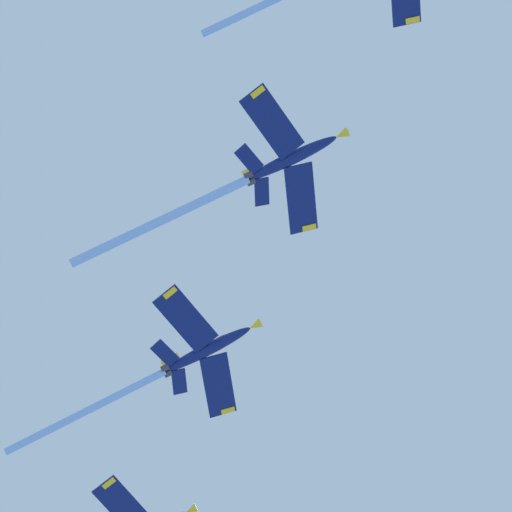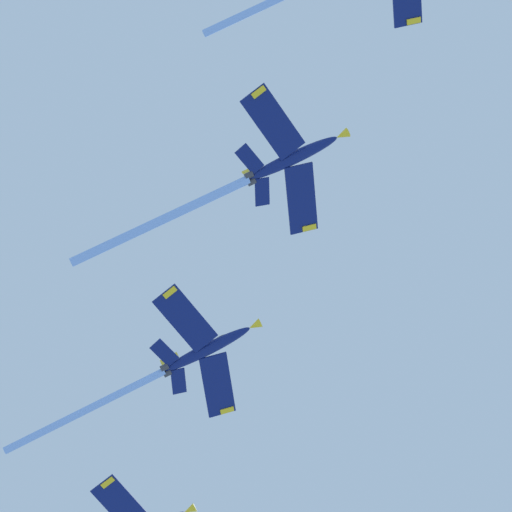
{
  "view_description": "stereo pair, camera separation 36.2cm",
  "coord_description": "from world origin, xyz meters",
  "views": [
    {
      "loc": [
        -37.82,
        9.78,
        1.74
      ],
      "look_at": [
        27.74,
        -7.92,
        130.0
      ],
      "focal_mm": 82.83,
      "sensor_mm": 36.0,
      "label": 1
    },
    {
      "loc": [
        -37.72,
        10.13,
        1.74
      ],
      "look_at": [
        27.74,
        -7.92,
        130.0
      ],
      "focal_mm": 82.83,
      "sensor_mm": 36.0,
      "label": 2
    }
  ],
  "objects": [
    {
      "name": "jet_third",
      "position": [
        43.52,
        -1.4,
        125.82
      ],
      "size": [
        24.41,
        28.11,
        11.31
      ],
      "color": "navy"
    },
    {
      "name": "jet_second",
      "position": [
        18.6,
        -4.0,
        130.64
      ],
      "size": [
        24.64,
        29.51,
        12.78
      ],
      "color": "navy"
    }
  ]
}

